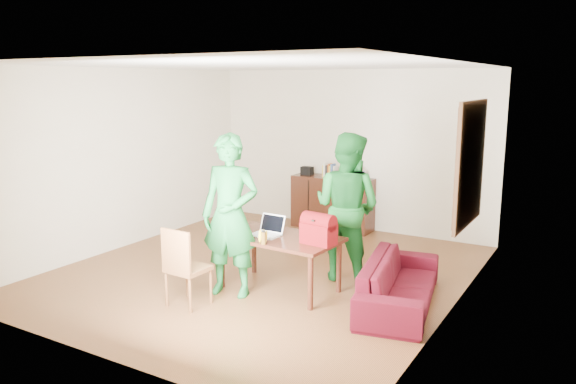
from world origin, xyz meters
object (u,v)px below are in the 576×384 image
Objects in this scene: bottle at (264,237)px; sofa at (399,283)px; person_near at (230,215)px; laptop at (265,232)px; person_far at (347,207)px; red_bag at (319,232)px; chair at (188,283)px; table at (280,242)px.

sofa is at bearing 24.80° from bottle.
person_near is 5.54× the size of laptop.
person_far is 0.83m from red_bag.
person_near is 11.87× the size of bottle.
chair is 0.50× the size of sofa.
red_bag is (0.98, 0.36, -0.15)m from person_near.
person_far is (0.53, 0.77, 0.35)m from table.
laptop is 0.71m from red_bag.
laptop is at bearing 119.14° from bottle.
red_bag reaches higher than bottle.
chair is 2.64× the size of laptop.
chair reaches higher than table.
person_near is at bearing -125.82° from laptop.
person_far reaches higher than bottle.
table is at bearing 92.99° from bottle.
person_far is 11.64× the size of bottle.
person_near is 2.09m from sofa.
person_near is 1.02× the size of person_far.
sofa is at bearing 26.84° from red_bag.
table is 1.00m from person_far.
bottle is (0.67, 0.56, 0.49)m from chair.
chair is 1.10m from laptop.
table is 0.21m from laptop.
table is 0.70m from person_near.
sofa is (1.58, 0.33, -0.45)m from laptop.
chair reaches higher than sofa.
laptop is 0.90× the size of red_bag.
table is 1.19m from chair.
laptop is at bearing 90.88° from sofa.
laptop is at bearing 63.69° from chair.
laptop reaches higher than bottle.
laptop is 2.14× the size of bottle.
bottle is 0.63m from red_bag.
bottle is at bearing -9.59° from person_near.
bottle reaches higher than sofa.
table is 1.48m from sofa.
laptop reaches higher than table.
table is at bearing 58.57° from chair.
person_far reaches higher than sofa.
chair is at bearing -136.05° from red_bag.
sofa is (1.42, 0.26, -0.33)m from table.
red_bag is 1.08m from sofa.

